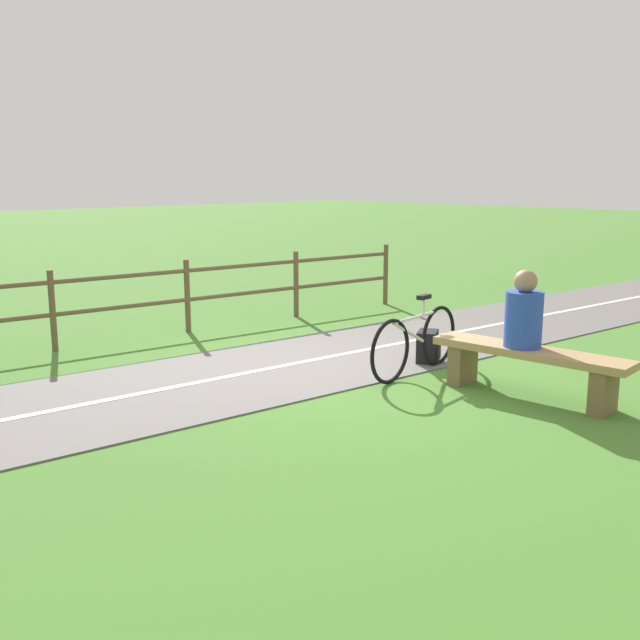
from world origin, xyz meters
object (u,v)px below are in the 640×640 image
person_seated (524,314)px  bicycle (416,342)px  backpack (428,347)px  bench (529,363)px

person_seated → bicycle: 1.37m
backpack → bench: bearing=166.4°
person_seated → bicycle: person_seated is taller
bicycle → backpack: size_ratio=4.27×
bicycle → backpack: (0.21, -0.51, -0.19)m
person_seated → backpack: (1.49, -0.39, -0.66)m
backpack → bicycle: bearing=112.7°
bicycle → backpack: bearing=-163.7°
bench → bicycle: bicycle is taller
bench → bicycle: (1.36, 0.13, 0.02)m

